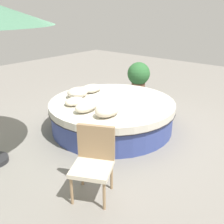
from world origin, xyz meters
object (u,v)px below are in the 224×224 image
at_px(throw_pillow_2, 75,101).
at_px(planter, 139,76).
at_px(throw_pillow_3, 86,106).
at_px(throw_pillow_1, 77,92).
at_px(patio_chair, 94,157).
at_px(throw_pillow_4, 107,110).
at_px(throw_pillow_0, 91,88).
at_px(round_bed, 112,114).

relative_size(throw_pillow_2, planter, 0.45).
xyz_separation_m(throw_pillow_2, planter, (-2.91, -0.45, -0.12)).
height_order(throw_pillow_2, throw_pillow_3, throw_pillow_3).
xyz_separation_m(throw_pillow_1, patio_chair, (1.48, 1.91, -0.16)).
bearing_deg(throw_pillow_4, throw_pillow_0, -124.62).
distance_m(throw_pillow_3, planter, 3.15).
height_order(throw_pillow_2, planter, planter).
xyz_separation_m(round_bed, throw_pillow_1, (0.28, -0.75, 0.41)).
bearing_deg(round_bed, patio_chair, 33.37).
bearing_deg(planter, throw_pillow_0, 2.81).
distance_m(throw_pillow_2, planter, 2.95).
distance_m(round_bed, throw_pillow_3, 0.84).
relative_size(round_bed, throw_pillow_4, 5.06).
bearing_deg(throw_pillow_2, planter, -171.27).
xyz_separation_m(round_bed, patio_chair, (1.76, 1.16, 0.25)).
distance_m(throw_pillow_1, patio_chair, 2.42).
distance_m(throw_pillow_3, patio_chair, 1.56).
height_order(throw_pillow_2, throw_pillow_4, throw_pillow_4).
bearing_deg(patio_chair, round_bed, -83.70).
bearing_deg(throw_pillow_4, throw_pillow_1, -107.43).
relative_size(throw_pillow_3, throw_pillow_4, 0.99).
height_order(throw_pillow_1, planter, planter).
xyz_separation_m(round_bed, throw_pillow_3, (0.74, -0.01, 0.40)).
xyz_separation_m(round_bed, throw_pillow_4, (0.65, 0.44, 0.41)).
xyz_separation_m(throw_pillow_1, throw_pillow_4, (0.37, 1.19, 0.00)).
bearing_deg(round_bed, throw_pillow_2, -34.96).
distance_m(throw_pillow_0, patio_chair, 2.77).
xyz_separation_m(throw_pillow_1, throw_pillow_3, (0.46, 0.74, -0.01)).
distance_m(throw_pillow_2, throw_pillow_4, 0.88).
bearing_deg(throw_pillow_1, throw_pillow_0, -175.07).
relative_size(throw_pillow_2, patio_chair, 0.45).
xyz_separation_m(throw_pillow_2, patio_chair, (1.13, 1.61, -0.12)).
height_order(throw_pillow_0, patio_chair, patio_chair).
bearing_deg(throw_pillow_0, throw_pillow_3, 39.97).
bearing_deg(throw_pillow_4, throw_pillow_3, -79.17).
distance_m(patio_chair, planter, 4.53).
relative_size(throw_pillow_1, patio_chair, 0.49).
relative_size(round_bed, throw_pillow_1, 5.50).
height_order(throw_pillow_0, planter, planter).
bearing_deg(throw_pillow_0, throw_pillow_4, 55.38).
height_order(throw_pillow_0, throw_pillow_2, throw_pillow_0).
height_order(throw_pillow_4, planter, planter).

